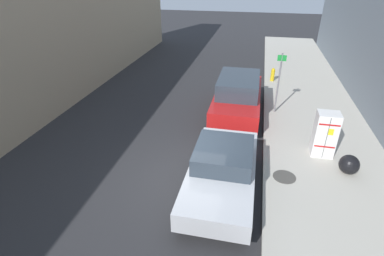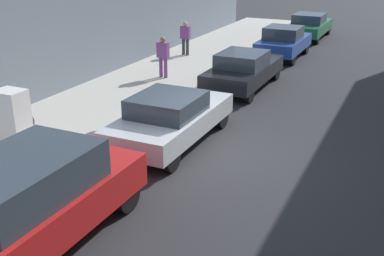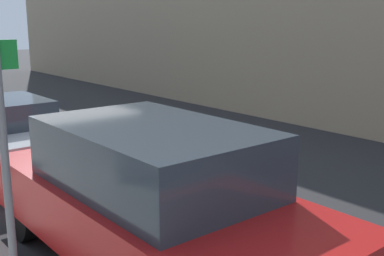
# 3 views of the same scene
# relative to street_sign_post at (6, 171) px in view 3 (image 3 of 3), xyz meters

# --- Properties ---
(ground_plane) EXTENTS (80.00, 80.00, 0.00)m
(ground_plane) POSITION_rel_street_sign_post_xyz_m (2.92, 5.39, -1.63)
(ground_plane) COLOR #28282B
(street_sign_post) EXTENTS (0.36, 0.07, 2.64)m
(street_sign_post) POSITION_rel_street_sign_post_xyz_m (0.00, 0.00, 0.00)
(street_sign_post) COLOR slate
(street_sign_post) RESTS_ON sidewalk_slab
(parked_suv_red) EXTENTS (1.94, 4.86, 1.76)m
(parked_suv_red) POSITION_rel_street_sign_post_xyz_m (1.66, 0.25, -0.72)
(parked_suv_red) COLOR red
(parked_suv_red) RESTS_ON ground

